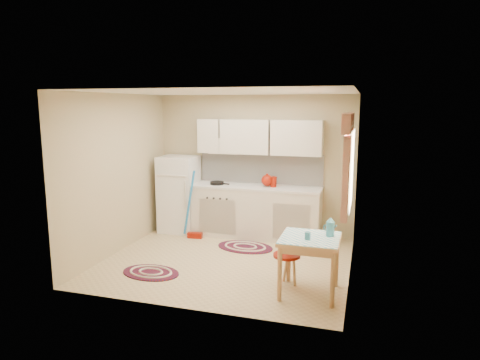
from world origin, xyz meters
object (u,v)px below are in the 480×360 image
(base_cabinets, at_px, (256,213))
(table, at_px, (309,266))
(fridge, at_px, (179,194))
(stool, at_px, (287,269))

(base_cabinets, xyz_separation_m, table, (1.21, -2.08, -0.08))
(fridge, bearing_deg, stool, -38.20)
(stool, bearing_deg, fridge, 141.80)
(base_cabinets, height_order, stool, base_cabinets)
(fridge, xyz_separation_m, table, (2.67, -2.03, -0.34))
(fridge, height_order, base_cabinets, fridge)
(fridge, relative_size, base_cabinets, 0.62)
(table, bearing_deg, base_cabinets, 120.23)
(fridge, relative_size, table, 1.94)
(base_cabinets, relative_size, table, 3.12)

